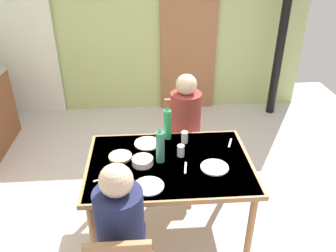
{
  "coord_description": "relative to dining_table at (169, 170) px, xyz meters",
  "views": [
    {
      "loc": [
        0.06,
        -2.35,
        2.32
      ],
      "look_at": [
        0.24,
        0.04,
        0.99
      ],
      "focal_mm": 36.37,
      "sensor_mm": 36.0,
      "label": 1
    }
  ],
  "objects": [
    {
      "name": "dinner_plate_near_left",
      "position": [
        0.35,
        -0.1,
        0.08
      ],
      "size": [
        0.22,
        0.22,
        0.01
      ],
      "primitive_type": "cylinder",
      "color": "white",
      "rests_on": "dining_table"
    },
    {
      "name": "stove_pipe_column",
      "position": [
        1.7,
        2.26,
        0.67
      ],
      "size": [
        0.12,
        0.12,
        2.67
      ],
      "primitive_type": "cylinder",
      "color": "black",
      "rests_on": "ground_plane"
    },
    {
      "name": "dinner_plate_near_right",
      "position": [
        -0.17,
        -0.3,
        0.08
      ],
      "size": [
        0.22,
        0.22,
        0.01
      ],
      "primitive_type": "cylinder",
      "color": "white",
      "rests_on": "dining_table"
    },
    {
      "name": "cutlery_fork_near",
      "position": [
        -0.51,
        -0.18,
        0.07
      ],
      "size": [
        0.14,
        0.07,
        0.0
      ],
      "primitive_type": "cube",
      "rotation": [
        0.0,
        0.0,
        3.53
      ],
      "color": "silver",
      "rests_on": "dining_table"
    },
    {
      "name": "chair_far_diner",
      "position": [
        0.21,
        0.82,
        -0.17
      ],
      "size": [
        0.4,
        0.4,
        0.87
      ],
      "rotation": [
        0.0,
        0.0,
        3.14
      ],
      "color": "#9E6E44",
      "rests_on": "ground_plane"
    },
    {
      "name": "dinner_plate_far_center",
      "position": [
        -0.17,
        0.29,
        0.08
      ],
      "size": [
        0.23,
        0.23,
        0.01
      ],
      "primitive_type": "cylinder",
      "color": "white",
      "rests_on": "dining_table"
    },
    {
      "name": "drinking_glass_by_near_diner",
      "position": [
        0.1,
        0.08,
        0.12
      ],
      "size": [
        0.06,
        0.06,
        0.1
      ],
      "primitive_type": "cylinder",
      "color": "silver",
      "rests_on": "dining_table"
    },
    {
      "name": "curtain_panel",
      "position": [
        -1.84,
        2.51,
        0.46
      ],
      "size": [
        0.9,
        0.03,
        2.25
      ],
      "primitive_type": "cube",
      "color": "white",
      "rests_on": "ground_plane"
    },
    {
      "name": "ground_plane",
      "position": [
        -0.24,
        0.11,
        -0.67
      ],
      "size": [
        6.5,
        6.5,
        0.0
      ],
      "primitive_type": "plane",
      "color": "silver"
    },
    {
      "name": "serving_bowl_center",
      "position": [
        -0.21,
        -0.01,
        0.1
      ],
      "size": [
        0.17,
        0.17,
        0.05
      ],
      "primitive_type": "cylinder",
      "color": "silver",
      "rests_on": "dining_table"
    },
    {
      "name": "door_wooden",
      "position": [
        0.46,
        2.53,
        0.33
      ],
      "size": [
        0.8,
        0.05,
        2.0
      ],
      "primitive_type": "cube",
      "color": "#9A643F",
      "rests_on": "ground_plane"
    },
    {
      "name": "person_far_diner",
      "position": [
        0.21,
        0.68,
        0.12
      ],
      "size": [
        0.3,
        0.37,
        0.77
      ],
      "rotation": [
        0.0,
        0.0,
        3.14
      ],
      "color": "brown",
      "rests_on": "ground_plane"
    },
    {
      "name": "bread_plate_sliced",
      "position": [
        -0.4,
        0.1,
        0.08
      ],
      "size": [
        0.19,
        0.19,
        0.02
      ],
      "primitive_type": "cylinder",
      "color": "#DBB77A",
      "rests_on": "dining_table"
    },
    {
      "name": "person_near_diner",
      "position": [
        -0.36,
        -0.68,
        0.12
      ],
      "size": [
        0.3,
        0.37,
        0.77
      ],
      "color": "#15274D",
      "rests_on": "ground_plane"
    },
    {
      "name": "drinking_glass_spare_center",
      "position": [
        0.16,
        0.29,
        0.12
      ],
      "size": [
        0.06,
        0.06,
        0.1
      ],
      "primitive_type": "cylinder",
      "color": "silver",
      "rests_on": "dining_table"
    },
    {
      "name": "drinking_glass_by_far_diner",
      "position": [
        -0.4,
        -0.28,
        0.13
      ],
      "size": [
        0.06,
        0.06,
        0.11
      ],
      "primitive_type": "cylinder",
      "color": "silver",
      "rests_on": "dining_table"
    },
    {
      "name": "cutlery_knife_far",
      "position": [
        0.55,
        0.25,
        0.07
      ],
      "size": [
        0.07,
        0.15,
        0.0
      ],
      "primitive_type": "cube",
      "rotation": [
        0.0,
        0.0,
        4.34
      ],
      "color": "silver",
      "rests_on": "dining_table"
    },
    {
      "name": "water_bottle_green_near",
      "position": [
        0.01,
        0.38,
        0.22
      ],
      "size": [
        0.07,
        0.07,
        0.31
      ],
      "color": "green",
      "rests_on": "dining_table"
    },
    {
      "name": "dining_table",
      "position": [
        0.0,
        0.0,
        0.0
      ],
      "size": [
        1.33,
        0.93,
        0.74
      ],
      "color": "#9E6E44",
      "rests_on": "ground_plane"
    },
    {
      "name": "water_bottle_green_far",
      "position": [
        -0.07,
        0.02,
        0.22
      ],
      "size": [
        0.07,
        0.07,
        0.3
      ],
      "color": "#3B876C",
      "rests_on": "dining_table"
    },
    {
      "name": "wall_back",
      "position": [
        -0.24,
        2.61,
        0.67
      ],
      "size": [
        4.8,
        0.1,
        2.67
      ],
      "primitive_type": "cube",
      "color": "#B3C57B",
      "rests_on": "ground_plane"
    },
    {
      "name": "cutlery_knife_near",
      "position": [
        0.12,
        -0.09,
        0.07
      ],
      "size": [
        0.04,
        0.15,
        0.0
      ],
      "primitive_type": "cube",
      "rotation": [
        0.0,
        0.0,
        4.56
      ],
      "color": "silver",
      "rests_on": "dining_table"
    }
  ]
}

